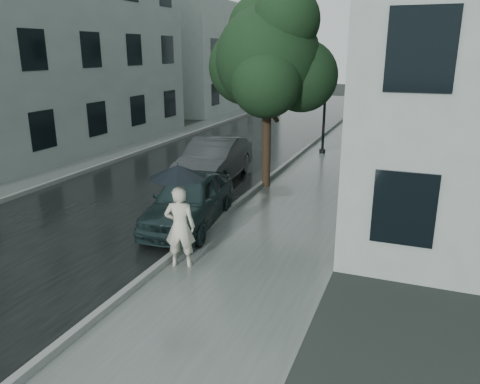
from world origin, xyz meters
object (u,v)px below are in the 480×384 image
at_px(lamp_post, 322,94).
at_px(car_far, 214,160).
at_px(street_tree, 269,58).
at_px(pedestrian, 180,227).
at_px(car_near, 189,200).

height_order(lamp_post, car_far, lamp_post).
bearing_deg(street_tree, pedestrian, -87.92).
relative_size(lamp_post, car_near, 1.13).
xyz_separation_m(pedestrian, street_tree, (-0.25, 6.89, 3.43)).
xyz_separation_m(car_near, car_far, (-1.22, 4.36, 0.07)).
xyz_separation_m(lamp_post, car_far, (-2.57, -6.09, -1.91)).
bearing_deg(car_far, pedestrian, -76.46).
bearing_deg(lamp_post, street_tree, -111.74).
relative_size(pedestrian, street_tree, 0.28).
xyz_separation_m(street_tree, lamp_post, (0.60, 5.93, -1.66)).
xyz_separation_m(street_tree, car_near, (-0.75, -4.52, -3.64)).
bearing_deg(car_far, lamp_post, 62.42).
bearing_deg(lamp_post, pedestrian, -107.56).
bearing_deg(pedestrian, street_tree, -105.08).
xyz_separation_m(pedestrian, car_far, (-2.22, 6.73, -0.14)).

